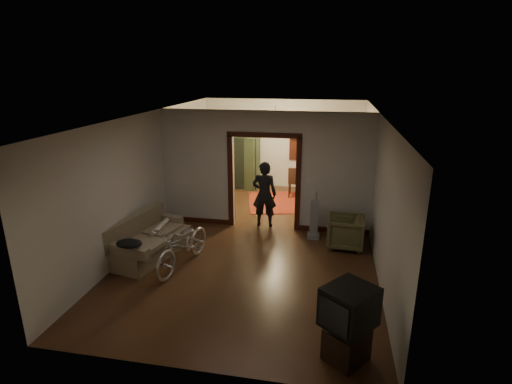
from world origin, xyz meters
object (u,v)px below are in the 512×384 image
(desk, at_px, (321,182))
(locker, at_px, (245,163))
(armchair, at_px, (345,232))
(sofa, at_px, (150,236))
(bicycle, at_px, (183,245))
(person, at_px, (264,194))

(desk, bearing_deg, locker, 160.31)
(armchair, distance_m, locker, 5.02)
(locker, relative_size, desk, 1.81)
(sofa, height_order, locker, locker)
(bicycle, relative_size, desk, 1.91)
(sofa, bearing_deg, locker, 92.31)
(bicycle, bearing_deg, locker, 100.67)
(sofa, relative_size, person, 1.14)
(sofa, bearing_deg, bicycle, -9.24)
(bicycle, xyz_separation_m, desk, (2.45, 5.38, -0.12))
(sofa, xyz_separation_m, person, (2.03, 2.05, 0.38))
(sofa, relative_size, bicycle, 1.06)
(person, bearing_deg, armchair, 153.67)
(sofa, xyz_separation_m, desk, (3.31, 5.05, -0.09))
(bicycle, relative_size, armchair, 2.27)
(sofa, distance_m, bicycle, 0.92)
(desk, bearing_deg, person, -130.71)
(sofa, distance_m, locker, 5.22)
(sofa, distance_m, person, 2.91)
(sofa, bearing_deg, desk, 68.94)
(person, height_order, desk, person)
(locker, height_order, desk, locker)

